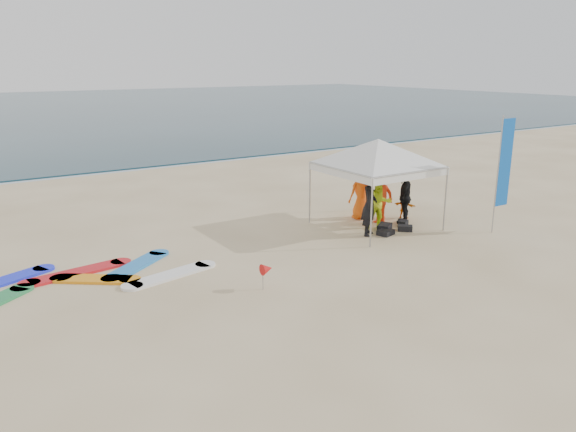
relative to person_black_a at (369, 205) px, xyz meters
The scene contains 14 objects.
ground 5.07m from the person_black_a, 142.78° to the right, with size 120.00×120.00×0.00m, color beige.
ocean 57.14m from the person_black_a, 93.97° to the left, with size 160.00×84.00×0.08m, color #0C2633.
shoreline_foam 15.73m from the person_black_a, 104.61° to the left, with size 160.00×1.20×0.01m, color silver.
person_black_a is the anchor object (origin of this frame).
person_yellow 0.79m from the person_black_a, 24.63° to the left, with size 0.83×0.65×1.70m, color #DAF823.
person_orange_a 1.57m from the person_black_a, 36.27° to the left, with size 1.20×0.69×1.85m, color #F73815.
person_black_b 1.95m from the person_black_a, 11.47° to the left, with size 1.04×0.43×1.78m, color black.
person_orange_b 1.95m from the person_black_a, 57.20° to the left, with size 0.88×0.57×1.80m, color orange.
person_seated 2.55m from the person_black_a, 19.74° to the left, with size 0.78×0.25×0.84m, color orange.
canopy_tent 2.16m from the person_black_a, 36.88° to the left, with size 4.40×4.40×3.32m.
feather_flag 4.42m from the person_black_a, 27.30° to the right, with size 0.62×0.04×3.71m.
marker_pennant 5.32m from the person_black_a, 157.87° to the right, with size 0.28×0.28×0.64m.
gear_pile 1.27m from the person_black_a, ahead, with size 1.66×0.95×0.22m.
surfboard_spread 8.51m from the person_black_a, behind, with size 5.86×2.97×0.07m.
Camera 1 is at (-7.36, -9.81, 5.27)m, focal length 35.00 mm.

